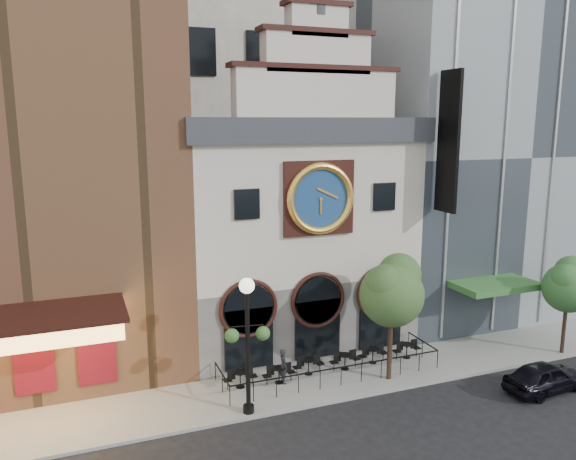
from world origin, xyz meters
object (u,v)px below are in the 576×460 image
at_px(bistro_2, 309,365).
at_px(bistro_4, 373,354).
at_px(tree_left, 392,289).
at_px(car_right, 545,377).
at_px(lamppost, 247,331).
at_px(bistro_3, 345,360).
at_px(pedestrian, 283,366).
at_px(bistro_5, 407,349).
at_px(bistro_0, 240,378).
at_px(bistro_1, 279,374).
at_px(tree_right, 568,284).

relative_size(bistro_2, bistro_4, 1.00).
bearing_deg(tree_left, car_right, -29.49).
bearing_deg(tree_left, lamppost, -174.59).
distance_m(bistro_3, pedestrian, 3.38).
xyz_separation_m(bistro_5, pedestrian, (-6.92, -0.34, 0.36)).
distance_m(bistro_3, bistro_4, 1.64).
bearing_deg(bistro_3, lamppost, -157.86).
distance_m(bistro_0, bistro_3, 5.36).
distance_m(bistro_1, bistro_5, 7.13).
distance_m(bistro_5, tree_right, 9.04).
bearing_deg(lamppost, bistro_2, 41.79).
relative_size(bistro_3, bistro_5, 1.00).
bearing_deg(car_right, bistro_3, 52.28).
height_order(bistro_3, lamppost, lamppost).
bearing_deg(lamppost, tree_right, 9.12).
distance_m(pedestrian, lamppost, 4.16).
bearing_deg(pedestrian, bistro_1, 77.14).
bearing_deg(bistro_1, lamppost, -135.70).
height_order(car_right, lamppost, lamppost).
xyz_separation_m(bistro_0, lamppost, (-0.31, -2.30, 3.16)).
xyz_separation_m(lamppost, tree_right, (17.33, 0.03, 0.15)).
relative_size(bistro_1, bistro_4, 1.00).
bearing_deg(bistro_5, car_right, -51.57).
distance_m(bistro_3, tree_left, 4.52).
bearing_deg(bistro_0, bistro_2, 2.12).
height_order(bistro_1, bistro_5, same).
distance_m(bistro_1, tree_right, 15.70).
distance_m(bistro_2, tree_left, 5.50).
height_order(bistro_3, tree_right, tree_right).
bearing_deg(bistro_3, bistro_5, 0.97).
bearing_deg(lamppost, bistro_4, 27.49).
relative_size(bistro_4, car_right, 0.38).
bearing_deg(bistro_1, tree_right, -7.62).
relative_size(bistro_1, bistro_5, 1.00).
bearing_deg(tree_right, pedestrian, 172.45).
relative_size(bistro_3, bistro_4, 1.00).
relative_size(bistro_4, bistro_5, 1.00).
distance_m(bistro_0, tree_left, 8.10).
height_order(bistro_2, pedestrian, pedestrian).
relative_size(bistro_3, tree_left, 0.26).
relative_size(bistro_1, car_right, 0.38).
relative_size(car_right, tree_right, 0.80).
bearing_deg(tree_right, tree_left, 176.33).
height_order(bistro_3, car_right, car_right).
bearing_deg(bistro_5, tree_right, -16.09).
height_order(lamppost, tree_right, lamppost).
xyz_separation_m(bistro_1, pedestrian, (0.20, -0.05, 0.36)).
bearing_deg(bistro_0, bistro_5, 0.44).
bearing_deg(car_right, bistro_2, 57.30).
bearing_deg(lamppost, car_right, -2.75).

